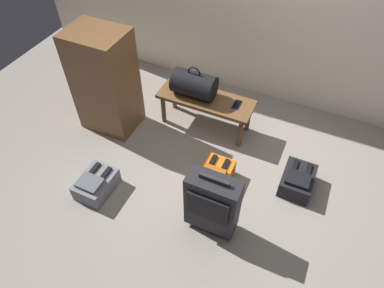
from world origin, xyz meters
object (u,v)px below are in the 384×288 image
object	(u,v)px
suitcase_upright_charcoal	(212,203)
backpack_orange	(215,176)
duffel_bag_black	(194,84)
side_cabinet	(105,82)
bench	(206,102)
cell_phone	(237,104)
backpack_dark	(297,180)
backpack_grey	(96,184)

from	to	relation	value
suitcase_upright_charcoal	backpack_orange	bearing A→B (deg)	108.17
duffel_bag_black	side_cabinet	bearing A→B (deg)	-155.20
duffel_bag_black	suitcase_upright_charcoal	bearing A→B (deg)	-59.14
duffel_bag_black	bench	bearing A→B (deg)	0.00
backpack_orange	suitcase_upright_charcoal	bearing A→B (deg)	-71.83
cell_phone	backpack_dark	bearing A→B (deg)	-29.20
backpack_grey	backpack_orange	world-z (taller)	same
duffel_bag_black	suitcase_upright_charcoal	distance (m)	1.32
suitcase_upright_charcoal	backpack_dark	distance (m)	0.95
suitcase_upright_charcoal	duffel_bag_black	bearing A→B (deg)	120.86
bench	backpack_orange	world-z (taller)	bench
backpack_dark	side_cabinet	world-z (taller)	side_cabinet
cell_phone	side_cabinet	distance (m)	1.34
side_cabinet	suitcase_upright_charcoal	bearing A→B (deg)	-26.80
backpack_grey	backpack_orange	xyz separation A→B (m)	(0.96, 0.55, 0.00)
cell_phone	suitcase_upright_charcoal	bearing A→B (deg)	-79.56
duffel_bag_black	backpack_dark	world-z (taller)	duffel_bag_black
bench	suitcase_upright_charcoal	size ratio (longest dim) A/B	1.49
cell_phone	backpack_orange	bearing A→B (deg)	-84.64
backpack_grey	backpack_orange	distance (m)	1.10
backpack_dark	side_cabinet	xyz separation A→B (m)	(-2.05, 0.03, 0.46)
suitcase_upright_charcoal	backpack_orange	xyz separation A→B (m)	(-0.15, 0.45, -0.25)
bench	suitcase_upright_charcoal	distance (m)	1.24
bench	suitcase_upright_charcoal	world-z (taller)	suitcase_upright_charcoal
duffel_bag_black	side_cabinet	distance (m)	0.89
cell_phone	bench	bearing A→B (deg)	-174.70
bench	backpack_grey	xyz separation A→B (m)	(-0.57, -1.22, -0.23)
cell_phone	side_cabinet	xyz separation A→B (m)	(-1.27, -0.40, 0.16)
bench	suitcase_upright_charcoal	xyz separation A→B (m)	(0.54, -1.12, 0.02)
bench	cell_phone	size ratio (longest dim) A/B	6.94
backpack_dark	backpack_orange	world-z (taller)	same
suitcase_upright_charcoal	backpack_grey	xyz separation A→B (m)	(-1.10, -0.10, -0.25)
duffel_bag_black	cell_phone	xyz separation A→B (m)	(0.46, 0.03, -0.13)
bench	duffel_bag_black	distance (m)	0.23
cell_phone	side_cabinet	size ratio (longest dim) A/B	0.13
side_cabinet	duffel_bag_black	bearing A→B (deg)	24.80
suitcase_upright_charcoal	backpack_orange	distance (m)	0.53
backpack_grey	backpack_dark	bearing A→B (deg)	26.00
bench	duffel_bag_black	size ratio (longest dim) A/B	2.27
backpack_grey	side_cabinet	size ratio (longest dim) A/B	0.35
cell_phone	backpack_dark	world-z (taller)	cell_phone
cell_phone	backpack_grey	world-z (taller)	cell_phone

